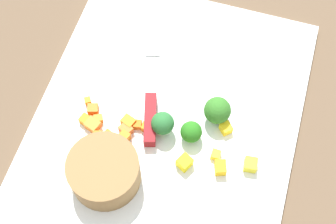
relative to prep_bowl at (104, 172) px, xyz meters
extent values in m
plane|color=brown|center=(0.12, -0.05, -0.04)|extent=(4.00, 4.00, 0.00)
cube|color=white|center=(0.12, -0.05, -0.03)|extent=(0.45, 0.38, 0.01)
cylinder|color=olive|center=(0.00, 0.00, 0.00)|extent=(0.10, 0.10, 0.05)
cube|color=silver|center=(0.28, 0.02, -0.02)|extent=(0.15, 0.06, 0.00)
cube|color=maroon|center=(0.10, -0.03, -0.01)|extent=(0.08, 0.04, 0.02)
cube|color=orange|center=(0.07, 0.00, -0.02)|extent=(0.02, 0.02, 0.01)
cube|color=orange|center=(0.09, -0.02, -0.02)|extent=(0.01, 0.01, 0.01)
cube|color=orange|center=(0.09, -0.04, -0.02)|extent=(0.02, 0.02, 0.01)
cube|color=orange|center=(0.07, 0.04, -0.02)|extent=(0.02, 0.02, 0.01)
cube|color=orange|center=(0.09, 0.00, -0.02)|extent=(0.02, 0.02, 0.01)
cube|color=orange|center=(0.09, 0.05, -0.02)|extent=(0.02, 0.02, 0.01)
cube|color=orange|center=(0.06, -0.01, -0.02)|extent=(0.02, 0.02, 0.02)
cube|color=orange|center=(0.05, 0.03, -0.02)|extent=(0.02, 0.02, 0.01)
cube|color=orange|center=(0.09, -0.03, -0.02)|extent=(0.01, 0.01, 0.01)
cube|color=orange|center=(0.08, 0.04, -0.02)|extent=(0.02, 0.02, 0.01)
cube|color=orange|center=(0.10, 0.07, -0.02)|extent=(0.01, 0.01, 0.01)
cube|color=orange|center=(0.06, 0.02, -0.02)|extent=(0.02, 0.01, 0.01)
cube|color=orange|center=(0.07, 0.06, -0.02)|extent=(0.02, 0.02, 0.01)
cube|color=yellow|center=(0.07, -0.14, -0.02)|extent=(0.01, 0.01, 0.01)
cube|color=yellow|center=(0.06, -0.15, -0.02)|extent=(0.02, 0.02, 0.02)
cube|color=yellow|center=(0.12, -0.14, -0.02)|extent=(0.02, 0.02, 0.01)
cube|color=yellow|center=(0.05, -0.10, -0.02)|extent=(0.02, 0.02, 0.02)
cube|color=yellow|center=(0.07, -0.19, -0.02)|extent=(0.02, 0.02, 0.02)
cylinder|color=#89B66A|center=(0.09, -0.10, -0.02)|extent=(0.01, 0.01, 0.01)
sphere|color=#28761C|center=(0.09, -0.10, -0.01)|extent=(0.03, 0.03, 0.03)
cylinder|color=#82C15C|center=(0.13, -0.12, -0.02)|extent=(0.01, 0.01, 0.01)
sphere|color=#327425|center=(0.13, -0.12, 0.00)|extent=(0.04, 0.04, 0.04)
cylinder|color=#87BA5D|center=(0.09, -0.05, -0.02)|extent=(0.01, 0.01, 0.02)
sphere|color=#2B6E33|center=(0.09, -0.05, 0.00)|extent=(0.03, 0.03, 0.03)
camera|label=1|loc=(-0.18, -0.14, 0.61)|focal=51.19mm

